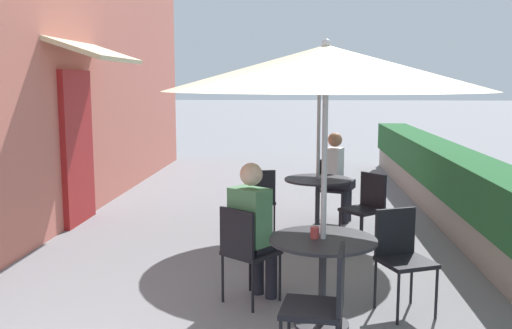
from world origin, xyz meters
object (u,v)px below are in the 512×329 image
object	(u,v)px
seated_patron_near_back	(254,226)
cafe_chair_mid_left	(329,184)
seated_patron_mid_left	(337,173)
patio_table_mid	(318,192)
coffee_cup_near	(315,233)
cafe_chair_near_right	(401,252)
patio_umbrella_mid	(320,74)
cafe_chair_near_back	(245,247)
patio_umbrella_near	(326,68)
cafe_chair_mid_right	(259,197)
patio_table_near	(323,260)
cafe_chair_mid_back	(366,204)
cafe_chair_near_left	(324,300)

from	to	relation	value
seated_patron_near_back	cafe_chair_mid_left	size ratio (longest dim) A/B	1.44
seated_patron_mid_left	patio_table_mid	bearing A→B (deg)	-2.65
coffee_cup_near	patio_table_mid	xyz separation A→B (m)	(0.11, 2.81, -0.22)
cafe_chair_near_right	patio_umbrella_mid	xyz separation A→B (m)	(-0.63, 2.45, 1.53)
seated_patron_mid_left	coffee_cup_near	bearing A→B (deg)	12.78
cafe_chair_near_back	patio_table_mid	distance (m)	2.51
patio_umbrella_mid	cafe_chair_mid_left	bearing A→B (deg)	76.42
patio_umbrella_near	cafe_chair_mid_right	size ratio (longest dim) A/B	2.86
patio_table_mid	cafe_chair_mid_right	bearing A→B (deg)	-163.58
patio_umbrella_mid	cafe_chair_mid_right	size ratio (longest dim) A/B	2.86
patio_table_mid	patio_table_near	bearing A→B (deg)	-91.00
cafe_chair_mid_left	patio_table_mid	bearing A→B (deg)	5.71
patio_table_near	seated_patron_near_back	world-z (taller)	seated_patron_near_back
patio_umbrella_mid	cafe_chair_mid_left	distance (m)	1.71
cafe_chair_mid_left	cafe_chair_mid_back	bearing A→B (deg)	35.71
coffee_cup_near	seated_patron_near_back	bearing A→B (deg)	136.86
patio_umbrella_mid	cafe_chair_near_right	bearing A→B (deg)	-75.61
patio_umbrella_near	seated_patron_mid_left	world-z (taller)	patio_umbrella_near
seated_patron_near_back	patio_umbrella_mid	bearing A→B (deg)	112.20
cafe_chair_mid_left	cafe_chair_mid_right	distance (m)	1.33
patio_umbrella_near	cafe_chair_near_back	size ratio (longest dim) A/B	2.86
patio_umbrella_near	cafe_chair_mid_left	xyz separation A→B (m)	(0.23, 3.56, -1.53)
cafe_chair_near_right	cafe_chair_near_back	xyz separation A→B (m)	(-1.33, 0.04, 0.00)
cafe_chair_mid_right	patio_table_mid	bearing A→B (deg)	5.71
patio_umbrella_near	seated_patron_near_back	size ratio (longest dim) A/B	1.99
patio_table_near	patio_table_mid	xyz separation A→B (m)	(0.05, 2.81, 0.00)
patio_table_mid	cafe_chair_mid_left	distance (m)	0.77
cafe_chair_near_right	coffee_cup_near	world-z (taller)	cafe_chair_near_right
cafe_chair_near_right	patio_umbrella_mid	size ratio (longest dim) A/B	0.35
patio_table_near	seated_patron_near_back	size ratio (longest dim) A/B	0.68
cafe_chair_near_back	cafe_chair_mid_right	xyz separation A→B (m)	(-0.03, 2.19, 0.00)
cafe_chair_mid_left	seated_patron_mid_left	world-z (taller)	seated_patron_mid_left
cafe_chair_near_back	cafe_chair_mid_back	size ratio (longest dim) A/B	1.00
patio_table_mid	patio_umbrella_near	bearing A→B (deg)	-91.00
patio_table_mid	cafe_chair_mid_left	world-z (taller)	cafe_chair_mid_left
cafe_chair_near_left	cafe_chair_mid_left	bearing A→B (deg)	4.15
cafe_chair_mid_right	patio_table_near	bearing A→B (deg)	-85.86
patio_table_near	cafe_chair_near_right	size ratio (longest dim) A/B	0.98
cafe_chair_near_back	cafe_chair_mid_back	xyz separation A→B (m)	(1.26, 1.88, 0.00)
cafe_chair_mid_back	patio_table_mid	bearing A→B (deg)	5.71
cafe_chair_near_right	cafe_chair_mid_back	size ratio (longest dim) A/B	1.00
patio_umbrella_mid	patio_umbrella_near	bearing A→B (deg)	-91.00
patio_umbrella_near	cafe_chair_near_right	world-z (taller)	patio_umbrella_near
patio_umbrella_near	patio_table_mid	size ratio (longest dim) A/B	2.92
patio_table_near	cafe_chair_near_right	world-z (taller)	cafe_chair_near_right
patio_table_near	patio_umbrella_mid	size ratio (longest dim) A/B	0.34
patio_table_mid	cafe_chair_mid_back	xyz separation A→B (m)	(0.56, -0.53, -0.03)
seated_patron_mid_left	cafe_chair_mid_right	size ratio (longest dim) A/B	1.44
cafe_chair_mid_right	cafe_chair_mid_back	distance (m)	1.33
cafe_chair_near_left	cafe_chair_mid_left	world-z (taller)	same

